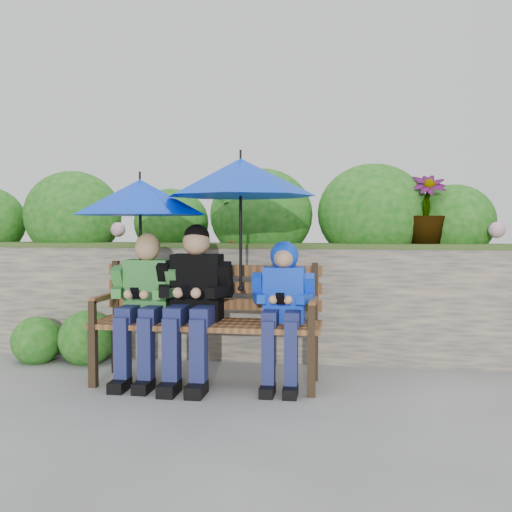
# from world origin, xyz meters

# --- Properties ---
(ground) EXTENTS (60.00, 60.00, 0.00)m
(ground) POSITION_xyz_m (0.00, 0.00, 0.00)
(ground) COLOR slate
(ground) RESTS_ON ground
(garden_backdrop) EXTENTS (8.00, 2.86, 1.79)m
(garden_backdrop) POSITION_xyz_m (-0.02, 1.61, 0.61)
(garden_backdrop) COLOR #585652
(garden_backdrop) RESTS_ON ground
(park_bench) EXTENTS (1.71, 0.50, 0.90)m
(park_bench) POSITION_xyz_m (-0.34, -0.08, 0.51)
(park_bench) COLOR black
(park_bench) RESTS_ON ground
(boy_left) EXTENTS (0.51, 0.59, 1.13)m
(boy_left) POSITION_xyz_m (-0.82, -0.16, 0.63)
(boy_left) COLOR #368A3B
(boy_left) RESTS_ON ground
(boy_middle) EXTENTS (0.56, 0.64, 1.20)m
(boy_middle) POSITION_xyz_m (-0.43, -0.16, 0.66)
(boy_middle) COLOR black
(boy_middle) RESTS_ON ground
(boy_right) EXTENTS (0.46, 0.55, 1.07)m
(boy_right) POSITION_xyz_m (0.24, -0.14, 0.64)
(boy_right) COLOR #003FE4
(boy_right) RESTS_ON ground
(umbrella_left) EXTENTS (1.03, 1.03, 0.91)m
(umbrella_left) POSITION_xyz_m (-0.86, -0.10, 1.40)
(umbrella_left) COLOR #0030D7
(umbrella_left) RESTS_ON ground
(umbrella_right) EXTENTS (1.09, 1.09, 1.03)m
(umbrella_right) POSITION_xyz_m (-0.07, -0.18, 1.54)
(umbrella_right) COLOR #0030D7
(umbrella_right) RESTS_ON ground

